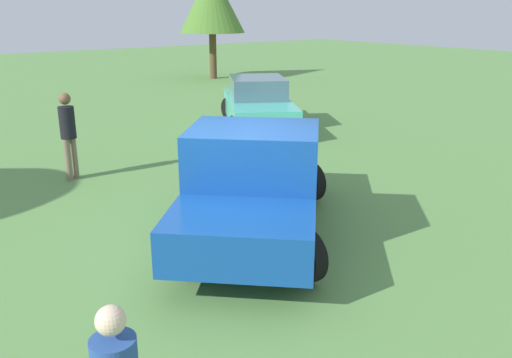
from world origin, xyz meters
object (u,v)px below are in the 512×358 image
Objects in this scene: person_bystander at (68,131)px; tree_back_left at (212,1)px; sedan_near at (258,105)px; pickup_truck at (255,180)px.

person_bystander is 17.17m from tree_back_left.
person_bystander reaches higher than sedan_near.
person_bystander is at bearing -45.15° from sedan_near.
sedan_near is at bearing -26.30° from tree_back_left.
person_bystander reaches higher than pickup_truck.
pickup_truck is 20.13m from tree_back_left.
sedan_near is 12.44m from tree_back_left.
person_bystander is 0.34× the size of tree_back_left.
tree_back_left is at bearing 12.86° from pickup_truck.
pickup_truck is 1.04× the size of sedan_near.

